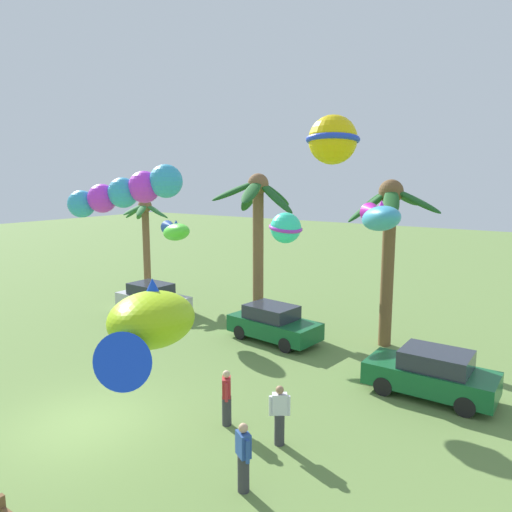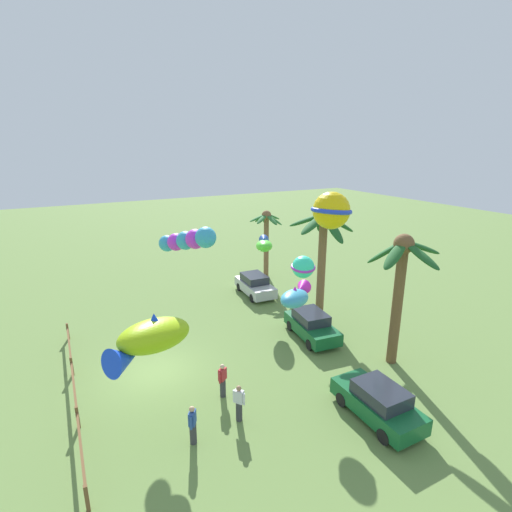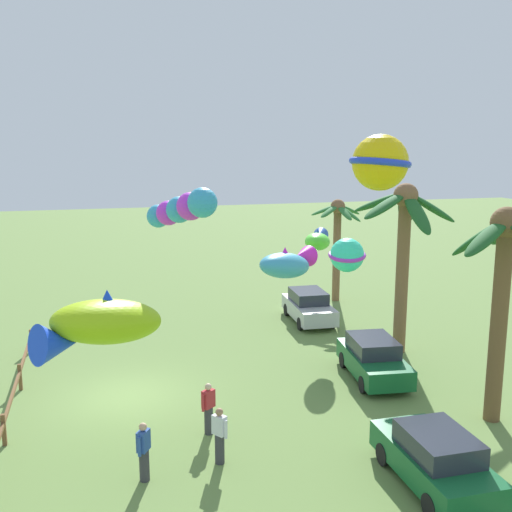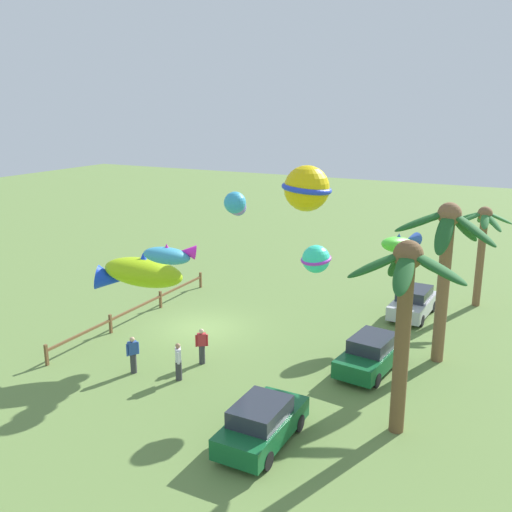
{
  "view_description": "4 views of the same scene",
  "coord_description": "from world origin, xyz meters",
  "views": [
    {
      "loc": [
        11.02,
        -7.66,
        6.79
      ],
      "look_at": [
        3.21,
        3.8,
        4.52
      ],
      "focal_mm": 33.79,
      "sensor_mm": 36.0,
      "label": 1
    },
    {
      "loc": [
        16.98,
        -3.32,
        10.77
      ],
      "look_at": [
        1.01,
        5.04,
        5.48
      ],
      "focal_mm": 27.02,
      "sensor_mm": 36.0,
      "label": 2
    },
    {
      "loc": [
        19.75,
        -0.77,
        8.61
      ],
      "look_at": [
        2.67,
        3.81,
        5.21
      ],
      "focal_mm": 42.05,
      "sensor_mm": 36.0,
      "label": 3
    },
    {
      "loc": [
        22.5,
        14.69,
        10.87
      ],
      "look_at": [
        2.19,
        4.18,
        4.78
      ],
      "focal_mm": 40.3,
      "sensor_mm": 36.0,
      "label": 4
    }
  ],
  "objects": [
    {
      "name": "kite_fish_5",
      "position": [
        3.64,
        -0.79,
        3.75
      ],
      "size": [
        3.25,
        4.06,
        1.8
      ],
      "color": "#9FCE14"
    },
    {
      "name": "kite_tube_2",
      "position": [
        -0.08,
        1.99,
        6.39
      ],
      "size": [
        3.25,
        2.06,
        1.57
      ],
      "color": "#32A0CC"
    },
    {
      "name": "spectator_1",
      "position": [
        3.35,
        2.16,
        0.81
      ],
      "size": [
        0.41,
        0.46,
        1.59
      ],
      "color": "#38383D",
      "rests_on": "ground"
    },
    {
      "name": "palm_tree_1",
      "position": [
        -9.89,
        11.7,
        4.05
      ],
      "size": [
        2.78,
        2.95,
        5.57
      ],
      "color": "brown",
      "rests_on": "ground"
    },
    {
      "name": "parked_car_2",
      "position": [
        0.68,
        8.81,
        0.75
      ],
      "size": [
        4.07,
        2.14,
        1.51
      ],
      "color": "#145B2D",
      "rests_on": "ground"
    },
    {
      "name": "spectator_2",
      "position": [
        5.07,
        2.14,
        0.81
      ],
      "size": [
        0.47,
        0.41,
        1.59
      ],
      "color": "#38383D",
      "rests_on": "ground"
    },
    {
      "name": "parked_car_0",
      "position": [
        7.55,
        7.17,
        0.75
      ],
      "size": [
        3.91,
        1.77,
        1.51
      ],
      "color": "#145B2D",
      "rests_on": "ground"
    },
    {
      "name": "spectator_0",
      "position": [
        5.4,
        0.1,
        0.81
      ],
      "size": [
        0.48,
        0.39,
        1.59
      ],
      "color": "#38383D",
      "rests_on": "ground"
    },
    {
      "name": "palm_tree_2",
      "position": [
        -1.64,
        11.08,
        5.12
      ],
      "size": [
        3.79,
        4.3,
        6.98
      ],
      "color": "brown",
      "rests_on": "ground"
    },
    {
      "name": "kite_ball_3",
      "position": [
        2.37,
        6.9,
        5.03
      ],
      "size": [
        1.56,
        1.56,
        1.09
      ],
      "color": "#32F1C1"
    },
    {
      "name": "kite_fish_0",
      "position": [
        7.04,
        3.38,
        5.86
      ],
      "size": [
        1.64,
        1.87,
        0.84
      ],
      "color": "#399CC2"
    },
    {
      "name": "ground_plane",
      "position": [
        0.0,
        0.0,
        0.0
      ],
      "size": [
        120.0,
        120.0,
        0.0
      ],
      "primitive_type": "plane",
      "color": "olive"
    },
    {
      "name": "palm_tree_0",
      "position": [
        4.74,
        10.93,
        4.87
      ],
      "size": [
        3.77,
        3.93,
        6.72
      ],
      "color": "brown",
      "rests_on": "ground"
    },
    {
      "name": "kite_ball_1",
      "position": [
        4.01,
        7.11,
        8.0
      ],
      "size": [
        2.28,
        2.29,
        1.61
      ],
      "color": "yellow"
    },
    {
      "name": "kite_fish_4",
      "position": [
        -4.53,
        8.54,
        4.34
      ],
      "size": [
        2.59,
        1.99,
        1.13
      ],
      "color": "#57E938"
    },
    {
      "name": "parked_car_1",
      "position": [
        -6.61,
        8.94,
        0.75
      ],
      "size": [
        3.98,
        1.89,
        1.51
      ],
      "color": "#BCBCC1",
      "rests_on": "ground"
    },
    {
      "name": "rail_fence",
      "position": [
        0.5,
        -3.64,
        0.61
      ],
      "size": [
        12.26,
        0.12,
        0.95
      ],
      "color": "brown",
      "rests_on": "ground"
    }
  ]
}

